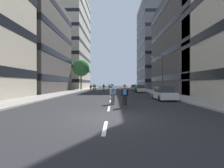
{
  "coord_description": "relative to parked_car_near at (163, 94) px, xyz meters",
  "views": [
    {
      "loc": [
        0.37,
        -8.63,
        1.85
      ],
      "look_at": [
        0.0,
        22.33,
        1.74
      ],
      "focal_mm": 25.47,
      "sensor_mm": 36.0,
      "label": 1
    }
  ],
  "objects": [
    {
      "name": "building_left_far",
      "position": [
        -25.53,
        44.81,
        17.65
      ],
      "size": [
        17.62,
        23.99,
        36.52
      ],
      "color": "#BCB29E",
      "rests_on": "ground_plane"
    },
    {
      "name": "ground_plane",
      "position": [
        -5.97,
        19.55,
        -0.7
      ],
      "size": [
        173.51,
        173.51,
        0.0
      ],
      "primitive_type": "plane",
      "color": "#28282B"
    },
    {
      "name": "skater_5",
      "position": [
        -1.66,
        10.8,
        0.29
      ],
      "size": [
        0.56,
        0.92,
        1.78
      ],
      "color": "brown",
      "rests_on": "ground_plane"
    },
    {
      "name": "street_tree_near",
      "position": [
        -14.95,
        27.12,
        5.56
      ],
      "size": [
        4.81,
        4.81,
        8.54
      ],
      "color": "#4C3823",
      "rests_on": "sidewalk_left"
    },
    {
      "name": "building_right_far",
      "position": [
        13.59,
        44.81,
        15.89
      ],
      "size": [
        17.62,
        19.28,
        32.99
      ],
      "color": "slate",
      "rests_on": "ground_plane"
    },
    {
      "name": "lane_markings",
      "position": [
        -5.97,
        21.13,
        -0.7
      ],
      "size": [
        0.16,
        67.2,
        0.01
      ],
      "color": "silver",
      "rests_on": "ground_plane"
    },
    {
      "name": "skater_0",
      "position": [
        -4.75,
        -5.61,
        0.32
      ],
      "size": [
        0.53,
        0.9,
        1.78
      ],
      "color": "brown",
      "rests_on": "ground_plane"
    },
    {
      "name": "sidewalk_left",
      "position": [
        -14.95,
        23.16,
        -0.63
      ],
      "size": [
        3.64,
        79.53,
        0.14
      ],
      "primitive_type": "cube",
      "color": "#9E9991",
      "rests_on": "ground_plane"
    },
    {
      "name": "skater_8",
      "position": [
        -8.34,
        24.53,
        0.32
      ],
      "size": [
        0.56,
        0.92,
        1.78
      ],
      "color": "brown",
      "rests_on": "ground_plane"
    },
    {
      "name": "skater_7",
      "position": [
        -6.09,
        12.12,
        0.29
      ],
      "size": [
        0.55,
        0.92,
        1.78
      ],
      "color": "brown",
      "rests_on": "ground_plane"
    },
    {
      "name": "skater_6",
      "position": [
        -10.66,
        24.62,
        0.29
      ],
      "size": [
        0.56,
        0.92,
        1.78
      ],
      "color": "brown",
      "rests_on": "ground_plane"
    },
    {
      "name": "skater_2",
      "position": [
        -11.38,
        26.92,
        0.32
      ],
      "size": [
        0.54,
        0.91,
        1.78
      ],
      "color": "brown",
      "rests_on": "ground_plane"
    },
    {
      "name": "skater_3",
      "position": [
        -10.71,
        16.88,
        0.32
      ],
      "size": [
        0.56,
        0.92,
        1.78
      ],
      "color": "brown",
      "rests_on": "ground_plane"
    },
    {
      "name": "parked_car_mid",
      "position": [
        0.0,
        25.66,
        0.0
      ],
      "size": [
        1.82,
        4.4,
        1.52
      ],
      "color": "#B2B7BF",
      "rests_on": "ground_plane"
    },
    {
      "name": "sidewalk_right",
      "position": [
        3.02,
        23.16,
        -0.63
      ],
      "size": [
        3.64,
        79.53,
        0.14
      ],
      "primitive_type": "cube",
      "color": "#9E9991",
      "rests_on": "ground_plane"
    },
    {
      "name": "building_left_mid",
      "position": [
        -25.53,
        14.92,
        8.82
      ],
      "size": [
        17.62,
        17.36,
        18.87
      ],
      "color": "#4C4744",
      "rests_on": "ground_plane"
    },
    {
      "name": "skater_4",
      "position": [
        -7.02,
        29.01,
        0.32
      ],
      "size": [
        0.55,
        0.92,
        1.78
      ],
      "color": "brown",
      "rests_on": "ground_plane"
    },
    {
      "name": "streetlamp_right",
      "position": [
        2.29,
        8.96,
        3.44
      ],
      "size": [
        2.13,
        0.3,
        6.5
      ],
      "color": "#3F3F44",
      "rests_on": "sidewalk_right"
    },
    {
      "name": "skater_1",
      "position": [
        -5.69,
        -3.74,
        0.32
      ],
      "size": [
        0.55,
        0.91,
        1.78
      ],
      "color": "brown",
      "rests_on": "ground_plane"
    },
    {
      "name": "parked_car_far",
      "position": [
        0.0,
        16.1,
        0.0
      ],
      "size": [
        1.82,
        4.4,
        1.52
      ],
      "color": "silver",
      "rests_on": "ground_plane"
    },
    {
      "name": "parked_car_near",
      "position": [
        0.0,
        0.0,
        0.0
      ],
      "size": [
        1.82,
        4.4,
        1.52
      ],
      "color": "silver",
      "rests_on": "ground_plane"
    },
    {
      "name": "building_right_mid",
      "position": [
        13.59,
        14.92,
        9.36
      ],
      "size": [
        17.62,
        22.23,
        19.94
      ],
      "color": "#4C4744",
      "rests_on": "ground_plane"
    }
  ]
}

